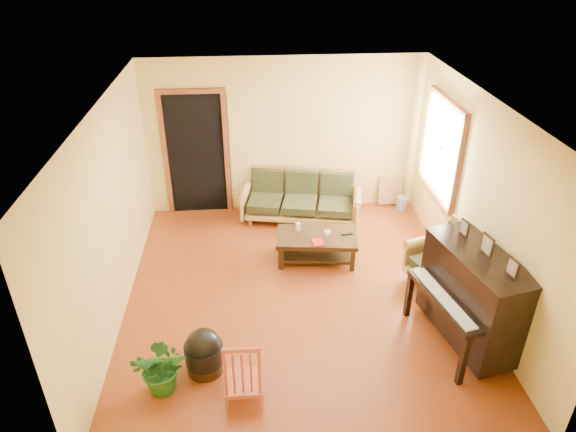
{
  "coord_description": "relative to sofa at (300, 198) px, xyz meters",
  "views": [
    {
      "loc": [
        -0.57,
        -5.44,
        4.31
      ],
      "look_at": [
        -0.12,
        0.2,
        1.1
      ],
      "focal_mm": 32.0,
      "sensor_mm": 36.0,
      "label": 1
    }
  ],
  "objects": [
    {
      "name": "floor",
      "position": [
        -0.23,
        -2.0,
        -0.41
      ],
      "size": [
        5.0,
        5.0,
        0.0
      ],
      "primitive_type": "plane",
      "color": "#5F230C",
      "rests_on": "ground"
    },
    {
      "name": "doorway",
      "position": [
        -1.68,
        0.48,
        0.61
      ],
      "size": [
        1.08,
        0.16,
        2.05
      ],
      "primitive_type": "cube",
      "color": "black",
      "rests_on": "floor"
    },
    {
      "name": "window",
      "position": [
        1.98,
        -0.7,
        1.09
      ],
      "size": [
        0.12,
        1.36,
        1.46
      ],
      "primitive_type": "cube",
      "color": "white",
      "rests_on": "right_wall"
    },
    {
      "name": "sofa",
      "position": [
        0.0,
        0.0,
        0.0
      ],
      "size": [
        2.04,
        1.17,
        0.82
      ],
      "primitive_type": "cube",
      "rotation": [
        0.0,
        0.0,
        -0.2
      ],
      "color": "#A77C3D",
      "rests_on": "floor"
    },
    {
      "name": "coffee_table",
      "position": [
        0.12,
        -1.2,
        -0.2
      ],
      "size": [
        1.21,
        0.76,
        0.42
      ],
      "primitive_type": "cube",
      "rotation": [
        0.0,
        0.0,
        -0.12
      ],
      "color": "black",
      "rests_on": "floor"
    },
    {
      "name": "armchair",
      "position": [
        1.72,
        -2.01,
        0.03
      ],
      "size": [
        1.09,
        1.12,
        0.89
      ],
      "primitive_type": "cube",
      "rotation": [
        0.0,
        0.0,
        0.34
      ],
      "color": "#A77C3D",
      "rests_on": "floor"
    },
    {
      "name": "piano",
      "position": [
        1.66,
        -3.0,
        0.19
      ],
      "size": [
        1.08,
        1.5,
        1.2
      ],
      "primitive_type": "cube",
      "rotation": [
        0.0,
        0.0,
        0.21
      ],
      "color": "black",
      "rests_on": "floor"
    },
    {
      "name": "footstool",
      "position": [
        -1.39,
        -3.25,
        -0.21
      ],
      "size": [
        0.52,
        0.52,
        0.41
      ],
      "primitive_type": "cylinder",
      "rotation": [
        0.0,
        0.0,
        0.24
      ],
      "color": "black",
      "rests_on": "floor"
    },
    {
      "name": "red_chair",
      "position": [
        -0.96,
        -3.66,
        0.01
      ],
      "size": [
        0.39,
        0.43,
        0.84
      ],
      "primitive_type": "cube",
      "rotation": [
        0.0,
        0.0,
        -0.01
      ],
      "color": "#98341B",
      "rests_on": "floor"
    },
    {
      "name": "leaning_frame",
      "position": [
        1.63,
        0.43,
        -0.14
      ],
      "size": [
        0.41,
        0.09,
        0.54
      ],
      "primitive_type": "cube",
      "rotation": [
        0.0,
        0.0,
        -0.01
      ],
      "color": "gold",
      "rests_on": "floor"
    },
    {
      "name": "ceramic_crock",
      "position": [
        1.79,
        0.2,
        -0.29
      ],
      "size": [
        0.21,
        0.21,
        0.23
      ],
      "primitive_type": "cylinder",
      "rotation": [
        0.0,
        0.0,
        -0.1
      ],
      "color": "#3653A3",
      "rests_on": "floor"
    },
    {
      "name": "potted_plant",
      "position": [
        -1.8,
        -3.49,
        -0.09
      ],
      "size": [
        0.62,
        0.55,
        0.64
      ],
      "primitive_type": "imported",
      "rotation": [
        0.0,
        0.0,
        -0.09
      ],
      "color": "#1B5017",
      "rests_on": "floor"
    },
    {
      "name": "book",
      "position": [
        0.02,
        -1.41,
        0.02
      ],
      "size": [
        0.19,
        0.23,
        0.02
      ],
      "primitive_type": "imported",
      "rotation": [
        0.0,
        0.0,
        0.18
      ],
      "color": "maroon",
      "rests_on": "coffee_table"
    },
    {
      "name": "candle",
      "position": [
        -0.14,
        -1.03,
        0.06
      ],
      "size": [
        0.09,
        0.09,
        0.12
      ],
      "primitive_type": "cylinder",
      "rotation": [
        0.0,
        0.0,
        0.36
      ],
      "color": "white",
      "rests_on": "coffee_table"
    },
    {
      "name": "glass_jar",
      "position": [
        0.27,
        -1.2,
        0.04
      ],
      "size": [
        0.12,
        0.12,
        0.06
      ],
      "primitive_type": "cylinder",
      "rotation": [
        0.0,
        0.0,
        0.4
      ],
      "color": "silver",
      "rests_on": "coffee_table"
    },
    {
      "name": "remote",
      "position": [
        0.56,
        -1.21,
        0.01
      ],
      "size": [
        0.17,
        0.07,
        0.02
      ],
      "primitive_type": "cube",
      "rotation": [
        0.0,
        0.0,
        0.13
      ],
      "color": "black",
      "rests_on": "coffee_table"
    }
  ]
}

